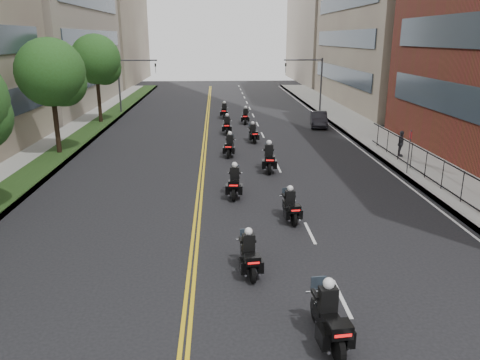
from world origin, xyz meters
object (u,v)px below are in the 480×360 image
object	(u,v)px
motorcycle_7	(253,134)
parked_sedan	(319,119)
pedestrian_c	(401,144)
motorcycle_1	(329,319)
motorcycle_4	(235,183)
motorcycle_9	(246,117)
motorcycle_3	(290,207)
motorcycle_5	(269,159)
motorcycle_2	(249,256)
motorcycle_8	(227,126)
motorcycle_6	(230,146)
motorcycle_10	(224,111)

from	to	relation	value
motorcycle_7	parked_sedan	distance (m)	8.80
pedestrian_c	motorcycle_7	bearing A→B (deg)	73.92
parked_sedan	motorcycle_1	bearing A→B (deg)	-92.50
motorcycle_7	pedestrian_c	size ratio (longest dim) A/B	1.26
motorcycle_4	motorcycle_1	bearing A→B (deg)	-75.67
motorcycle_9	pedestrian_c	distance (m)	16.40
motorcycle_1	motorcycle_3	bearing A→B (deg)	81.76
pedestrian_c	motorcycle_1	bearing A→B (deg)	168.85
motorcycle_5	motorcycle_7	world-z (taller)	motorcycle_5
parked_sedan	motorcycle_4	bearing A→B (deg)	-104.63
motorcycle_4	motorcycle_9	world-z (taller)	motorcycle_4
motorcycle_1	motorcycle_7	xyz separation A→B (m)	(-0.07, 24.47, -0.09)
pedestrian_c	motorcycle_5	bearing A→B (deg)	120.82
motorcycle_2	motorcycle_1	bearing A→B (deg)	-71.07
motorcycle_2	motorcycle_8	world-z (taller)	motorcycle_8
motorcycle_4	motorcycle_6	size ratio (longest dim) A/B	1.04
motorcycle_2	motorcycle_10	xyz separation A→B (m)	(-0.25, 31.82, 0.03)
pedestrian_c	motorcycle_10	bearing A→B (deg)	48.50
motorcycle_6	motorcycle_10	size ratio (longest dim) A/B	1.01
motorcycle_3	motorcycle_4	size ratio (longest dim) A/B	0.89
motorcycle_7	motorcycle_8	distance (m)	3.83
motorcycle_5	parked_sedan	size ratio (longest dim) A/B	0.63
motorcycle_5	motorcycle_10	xyz separation A→B (m)	(-2.29, 19.33, -0.08)
motorcycle_4	motorcycle_6	distance (m)	8.33
motorcycle_2	motorcycle_7	bearing A→B (deg)	79.56
motorcycle_2	motorcycle_4	size ratio (longest dim) A/B	0.91
motorcycle_1	motorcycle_9	xyz separation A→B (m)	(-0.13, 32.45, -0.07)
motorcycle_1	motorcycle_5	size ratio (longest dim) A/B	0.97
motorcycle_3	motorcycle_10	bearing A→B (deg)	89.08
motorcycle_8	parked_sedan	distance (m)	8.67
pedestrian_c	motorcycle_3	bearing A→B (deg)	154.41
motorcycle_2	parked_sedan	distance (m)	27.88
motorcycle_4	pedestrian_c	xyz separation A→B (m)	(11.14, 7.10, 0.31)
motorcycle_5	motorcycle_6	world-z (taller)	motorcycle_5
motorcycle_8	motorcycle_9	size ratio (longest dim) A/B	1.04
parked_sedan	motorcycle_9	bearing A→B (deg)	172.82
motorcycle_5	motorcycle_8	xyz separation A→B (m)	(-2.20, 11.43, -0.07)
motorcycle_7	motorcycle_9	xyz separation A→B (m)	(-0.07, 7.98, 0.01)
parked_sedan	pedestrian_c	world-z (taller)	pedestrian_c
motorcycle_2	motorcycle_3	distance (m)	5.08
motorcycle_3	motorcycle_5	bearing A→B (deg)	84.62
motorcycle_6	parked_sedan	bearing A→B (deg)	59.23
motorcycle_6	motorcycle_8	distance (m)	7.62
motorcycle_5	motorcycle_6	bearing A→B (deg)	123.49
motorcycle_6	motorcycle_9	distance (m)	12.39
motorcycle_2	motorcycle_9	bearing A→B (deg)	81.03
motorcycle_10	parked_sedan	bearing A→B (deg)	-27.73
motorcycle_5	pedestrian_c	distance (m)	9.29
motorcycle_1	pedestrian_c	xyz separation A→B (m)	(9.19, 18.96, 0.29)
motorcycle_9	parked_sedan	xyz separation A→B (m)	(6.40, -1.87, 0.02)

